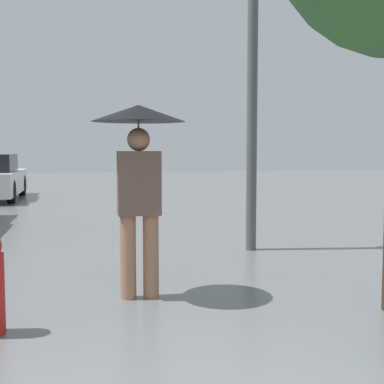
{
  "coord_description": "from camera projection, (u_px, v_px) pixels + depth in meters",
  "views": [
    {
      "loc": [
        -0.41,
        -1.83,
        1.47
      ],
      "look_at": [
        0.61,
        3.31,
        1.03
      ],
      "focal_mm": 50.0,
      "sensor_mm": 36.0,
      "label": 1
    }
  ],
  "objects": [
    {
      "name": "pedestrian",
      "position": [
        139.0,
        156.0,
        5.13
      ],
      "size": [
        0.9,
        0.9,
        1.88
      ],
      "color": "#9E7051",
      "rests_on": "ground_plane"
    },
    {
      "name": "street_lamp",
      "position": [
        252.0,
        63.0,
        7.48
      ],
      "size": [
        0.34,
        0.34,
        4.26
      ],
      "color": "#515456",
      "rests_on": "ground_plane"
    }
  ]
}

